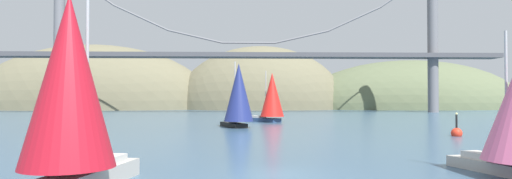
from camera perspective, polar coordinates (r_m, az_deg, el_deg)
The scene contains 9 objects.
ground_plane at distance 22.33m, azimuth 2.86°, elevation -11.10°, with size 360.00×360.00×0.00m, color #385670.
headland_left at distance 165.73m, azimuth -20.61°, elevation -2.41°, with size 86.97×44.00×46.07m, color #6B664C.
headland_right at distance 168.70m, azimuth 19.64°, elevation -2.40°, with size 83.41×44.00×35.54m, color #5B6647.
headland_center at distance 157.11m, azimuth 0.62°, elevation -2.56°, with size 61.80×44.00×45.41m, color #6B664C.
suspension_bridge at distance 117.68m, azimuth -0.98°, elevation 5.31°, with size 137.15×6.00×38.97m.
sailboat_crimson_sail at distance 18.78m, azimuth -23.11°, elevation 0.07°, with size 4.25×7.25×9.25m.
sailboat_navy_sail at distance 56.62m, azimuth -2.34°, elevation -0.62°, with size 5.13×7.75×8.76m.
sailboat_red_spinnaker at distance 69.97m, azimuth 2.04°, elevation -0.94°, with size 6.96×7.14×8.35m.
channel_buoy at distance 48.71m, azimuth 24.87°, elevation -5.15°, with size 1.10×1.10×2.64m.
Camera 1 is at (-1.81, -21.92, 3.86)m, focal length 30.43 mm.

